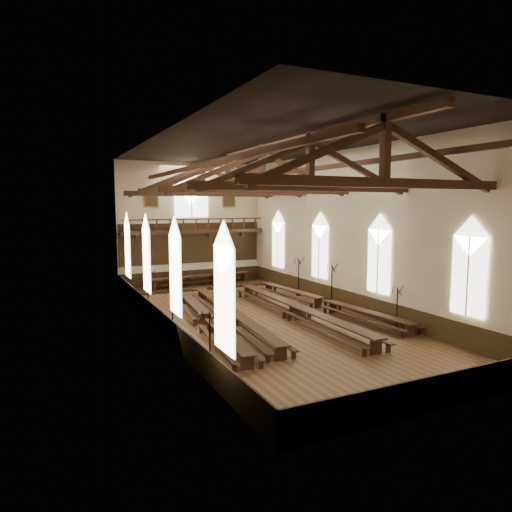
{
  "coord_description": "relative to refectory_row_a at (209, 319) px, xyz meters",
  "views": [
    {
      "loc": [
        -11.5,
        -23.09,
        6.62
      ],
      "look_at": [
        0.35,
        1.5,
        3.52
      ],
      "focal_mm": 32.0,
      "sensor_mm": 36.0,
      "label": 1
    }
  ],
  "objects": [
    {
      "name": "minstrels_gallery",
      "position": [
        3.42,
        13.12,
        3.41
      ],
      "size": [
        11.8,
        1.24,
        3.7
      ],
      "color": "#3C2013",
      "rests_on": "room_walls"
    },
    {
      "name": "candelabrum_right_far",
      "position": [
        8.97,
        5.59,
        0.36
      ],
      "size": [
        0.8,
        0.86,
        2.81
      ],
      "color": "black",
      "rests_on": "ground"
    },
    {
      "name": "room_walls",
      "position": [
        3.42,
        0.46,
        5.96
      ],
      "size": [
        26.0,
        26.0,
        26.0
      ],
      "color": "beige",
      "rests_on": "ground"
    },
    {
      "name": "ground",
      "position": [
        3.42,
        0.46,
        -0.5
      ],
      "size": [
        26.0,
        26.0,
        0.0
      ],
      "primitive_type": "plane",
      "color": "brown",
      "rests_on": "ground"
    },
    {
      "name": "candelabrum_right_mid",
      "position": [
        8.97,
        1.45,
        0.36
      ],
      "size": [
        0.8,
        0.86,
        2.83
      ],
      "color": "black",
      "rests_on": "ground"
    },
    {
      "name": "high_chairs",
      "position": [
        3.62,
        12.69,
        0.24
      ],
      "size": [
        6.75,
        0.46,
        1.01
      ],
      "color": "#3C2013",
      "rests_on": "dais"
    },
    {
      "name": "roof_trusses",
      "position": [
        3.42,
        0.46,
        7.72
      ],
      "size": [
        11.7,
        25.7,
        2.8
      ],
      "color": "#3C2013",
      "rests_on": "room_walls"
    },
    {
      "name": "dais",
      "position": [
        3.62,
        11.86,
        -0.4
      ],
      "size": [
        11.4,
        2.84,
        0.19
      ],
      "primitive_type": "cube",
      "color": "#33250F",
      "rests_on": "ground"
    },
    {
      "name": "portraits",
      "position": [
        3.42,
        13.36,
        6.6
      ],
      "size": [
        7.75,
        0.09,
        1.45
      ],
      "color": "brown",
      "rests_on": "room_walls"
    },
    {
      "name": "side_windows",
      "position": [
        3.42,
        0.46,
        3.24
      ],
      "size": [
        11.85,
        19.8,
        4.5
      ],
      "color": "white",
      "rests_on": "room_walls"
    },
    {
      "name": "refectory_row_b",
      "position": [
        1.62,
        0.58,
        0.03
      ],
      "size": [
        2.03,
        14.24,
        0.72
      ],
      "color": "#3C2013",
      "rests_on": "ground"
    },
    {
      "name": "refectory_row_d",
      "position": [
        8.05,
        0.84,
        0.02
      ],
      "size": [
        1.98,
        14.11,
        0.71
      ],
      "color": "#3C2013",
      "rests_on": "ground"
    },
    {
      "name": "candelabrum_right_near",
      "position": [
        8.97,
        -4.5,
        0.2
      ],
      "size": [
        0.64,
        0.7,
        2.3
      ],
      "color": "black",
      "rests_on": "ground"
    },
    {
      "name": "high_table",
      "position": [
        3.62,
        11.86,
        0.37
      ],
      "size": [
        8.55,
        1.79,
        0.8
      ],
      "color": "#3C2013",
      "rests_on": "dais"
    },
    {
      "name": "refectory_row_a",
      "position": [
        0.0,
        0.0,
        0.0
      ],
      "size": [
        2.03,
        13.86,
        0.68
      ],
      "color": "#3C2013",
      "rests_on": "ground"
    },
    {
      "name": "candelabrum_left_near",
      "position": [
        -2.13,
        -6.08,
        0.26
      ],
      "size": [
        0.75,
        0.72,
        2.49
      ],
      "color": "black",
      "rests_on": "ground"
    },
    {
      "name": "candelabrum_left_far",
      "position": [
        -2.13,
        4.93,
        0.29
      ],
      "size": [
        0.76,
        0.78,
        2.6
      ],
      "color": "black",
      "rests_on": "ground"
    },
    {
      "name": "candelabrum_left_mid",
      "position": [
        -2.13,
        -0.6,
        0.25
      ],
      "size": [
        0.73,
        0.73,
        2.46
      ],
      "color": "black",
      "rests_on": "ground"
    },
    {
      "name": "wainscot_band",
      "position": [
        3.42,
        0.46,
        0.1
      ],
      "size": [
        12.0,
        26.0,
        1.2
      ],
      "color": "#33250F",
      "rests_on": "ground"
    },
    {
      "name": "end_window",
      "position": [
        3.42,
        13.36,
        6.73
      ],
      "size": [
        2.8,
        0.12,
        3.8
      ],
      "color": "white",
      "rests_on": "room_walls"
    },
    {
      "name": "refectory_row_c",
      "position": [
        5.38,
        -0.22,
        0.09
      ],
      "size": [
        1.78,
        14.89,
        0.8
      ],
      "color": "#3C2013",
      "rests_on": "ground"
    }
  ]
}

